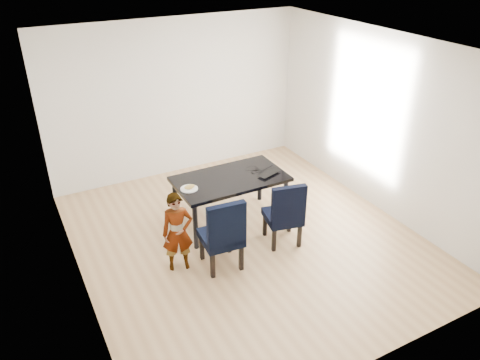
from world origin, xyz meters
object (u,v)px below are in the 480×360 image
laptop (266,173)px  child (178,232)px  dining_table (230,200)px  chair_left (221,232)px  plate (189,189)px  chair_right (283,211)px

laptop → child: bearing=0.0°
child → laptop: (1.60, 0.52, 0.22)m
child → laptop: child is taller
dining_table → laptop: 0.67m
chair_left → laptop: chair_left is taller
child → plate: (0.42, 0.61, 0.22)m
child → chair_right: bearing=8.7°
chair_right → chair_left: bearing=-163.3°
chair_right → laptop: bearing=92.4°
dining_table → chair_right: bearing=-62.3°
dining_table → child: bearing=-148.9°
dining_table → laptop: (0.52, -0.13, 0.39)m
chair_left → child: child is taller
chair_right → plate: 1.32m
chair_left → laptop: (1.10, 0.72, 0.25)m
dining_table → chair_left: chair_left is taller
chair_left → plate: (-0.08, 0.81, 0.24)m
child → laptop: bearing=31.6°
chair_left → child: bearing=162.9°
dining_table → plate: 0.76m
chair_right → laptop: (0.11, 0.65, 0.28)m
chair_left → child: 0.54m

